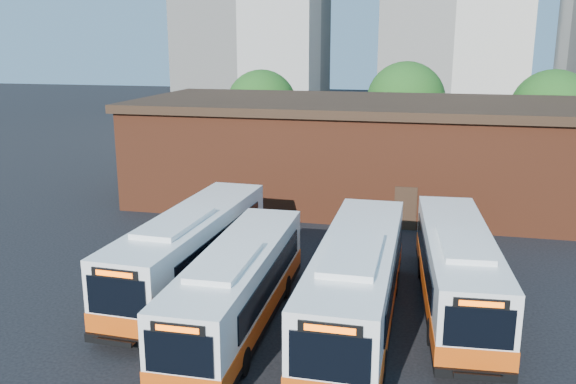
% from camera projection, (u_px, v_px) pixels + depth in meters
% --- Properties ---
extents(ground, '(220.00, 220.00, 0.00)m').
position_uv_depth(ground, '(296.00, 345.00, 20.61)').
color(ground, black).
extents(bus_west, '(3.01, 12.25, 3.31)m').
position_uv_depth(bus_west, '(192.00, 252.00, 25.18)').
color(bus_west, white).
rests_on(bus_west, ground).
extents(bus_midwest, '(2.50, 11.39, 3.09)m').
position_uv_depth(bus_midwest, '(238.00, 291.00, 21.57)').
color(bus_midwest, white).
rests_on(bus_midwest, ground).
extents(bus_mideast, '(2.65, 12.50, 3.40)m').
position_uv_depth(bus_mideast, '(357.00, 287.00, 21.53)').
color(bus_mideast, white).
rests_on(bus_mideast, ground).
extents(bus_east, '(3.22, 11.81, 3.18)m').
position_uv_depth(bus_east, '(457.00, 273.00, 23.14)').
color(bus_east, white).
rests_on(bus_east, ground).
extents(transit_worker, '(0.50, 0.67, 1.68)m').
position_uv_depth(transit_worker, '(348.00, 352.00, 18.49)').
color(transit_worker, '#131838').
rests_on(transit_worker, ground).
extents(depot_building, '(28.60, 12.60, 6.40)m').
position_uv_depth(depot_building, '(363.00, 150.00, 38.73)').
color(depot_building, '#612B17').
rests_on(depot_building, ground).
extents(tree_west, '(6.00, 6.00, 7.65)m').
position_uv_depth(tree_west, '(262.00, 105.00, 51.92)').
color(tree_west, '#382314').
rests_on(tree_west, ground).
extents(tree_mid, '(6.56, 6.56, 8.36)m').
position_uv_depth(tree_mid, '(406.00, 101.00, 51.08)').
color(tree_mid, '#382314').
rests_on(tree_mid, ground).
extents(tree_east, '(6.24, 6.24, 7.96)m').
position_uv_depth(tree_east, '(552.00, 111.00, 45.90)').
color(tree_east, '#382314').
rests_on(tree_east, ground).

